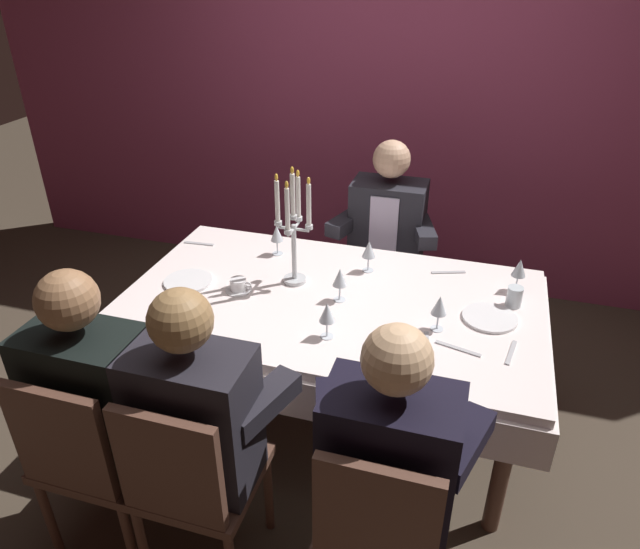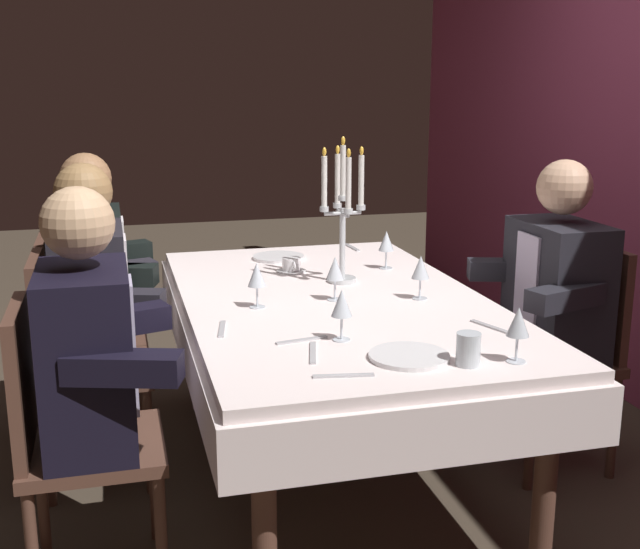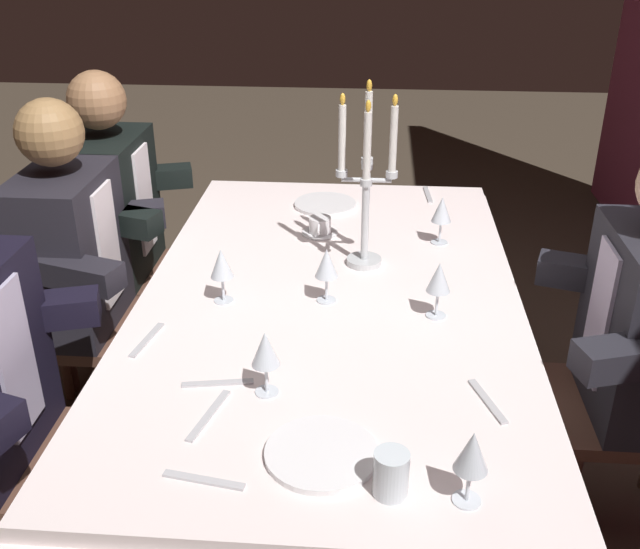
{
  "view_description": "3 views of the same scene",
  "coord_description": "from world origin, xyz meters",
  "views": [
    {
      "loc": [
        0.6,
        -2.18,
        2.14
      ],
      "look_at": [
        -0.05,
        -0.01,
        0.86
      ],
      "focal_mm": 32.35,
      "sensor_mm": 36.0,
      "label": 1
    },
    {
      "loc": [
        2.77,
        -0.78,
        1.53
      ],
      "look_at": [
        0.06,
        -0.07,
        0.85
      ],
      "focal_mm": 44.92,
      "sensor_mm": 36.0,
      "label": 2
    },
    {
      "loc": [
        1.9,
        0.12,
        1.76
      ],
      "look_at": [
        0.02,
        -0.03,
        0.81
      ],
      "focal_mm": 41.45,
      "sensor_mm": 36.0,
      "label": 3
    }
  ],
  "objects": [
    {
      "name": "dinner_plate_1",
      "position": [
        0.71,
        0.03,
        0.75
      ],
      "size": [
        0.24,
        0.24,
        0.01
      ],
      "primitive_type": "cylinder",
      "color": "white",
      "rests_on": "dining_table"
    },
    {
      "name": "coffee_cup_0",
      "position": [
        -0.44,
        -0.06,
        0.77
      ],
      "size": [
        0.13,
        0.12,
        0.06
      ],
      "color": "white",
      "rests_on": "dining_table"
    },
    {
      "name": "seated_diner_3",
      "position": [
        0.44,
        -0.89,
        0.74
      ],
      "size": [
        0.63,
        0.48,
        1.24
      ],
      "color": "brown",
      "rests_on": "ground_plane"
    },
    {
      "name": "wine_glass_2",
      "position": [
        0.11,
        0.3,
        0.85
      ],
      "size": [
        0.07,
        0.07,
        0.16
      ],
      "color": "silver",
      "rests_on": "dining_table"
    },
    {
      "name": "fork_5",
      "position": [
        0.8,
        -0.2,
        0.74
      ],
      "size": [
        0.05,
        0.17,
        0.01
      ],
      "primitive_type": "cube",
      "rotation": [
        0.0,
        0.0,
        1.4
      ],
      "color": "#B7B7BC",
      "rests_on": "dining_table"
    },
    {
      "name": "water_tumbler_0",
      "position": [
        0.8,
        0.17,
        0.79
      ],
      "size": [
        0.07,
        0.07,
        0.1
      ],
      "primitive_type": "cylinder",
      "color": "silver",
      "rests_on": "dining_table"
    },
    {
      "name": "fork_2",
      "position": [
        0.29,
        -0.46,
        0.74
      ],
      "size": [
        0.17,
        0.05,
        0.01
      ],
      "primitive_type": "cube",
      "rotation": [
        0.0,
        0.0,
        -0.18
      ],
      "color": "#B7B7BC",
      "rests_on": "dining_table"
    },
    {
      "name": "dining_table",
      "position": [
        0.0,
        0.0,
        0.62
      ],
      "size": [
        1.94,
        1.14,
        0.74
      ],
      "color": "white",
      "rests_on": "ground_plane"
    },
    {
      "name": "fork_1",
      "position": [
        0.49,
        0.4,
        0.74
      ],
      "size": [
        0.17,
        0.07,
        0.01
      ],
      "primitive_type": "cube",
      "rotation": [
        0.0,
        0.0,
        0.34
      ],
      "color": "#B7B7BC",
      "rests_on": "dining_table"
    },
    {
      "name": "knife_4",
      "position": [
        0.6,
        -0.23,
        0.74
      ],
      "size": [
        0.19,
        0.06,
        0.01
      ],
      "primitive_type": "cube",
      "rotation": [
        0.0,
        0.0,
        -0.25
      ],
      "color": "#B7B7BC",
      "rests_on": "dining_table"
    },
    {
      "name": "ground_plane",
      "position": [
        0.0,
        0.0,
        0.0
      ],
      "size": [
        12.0,
        12.0,
        0.0
      ],
      "primitive_type": "plane",
      "color": "#42362A"
    },
    {
      "name": "dinner_plate_0",
      "position": [
        -0.7,
        -0.06,
        0.75
      ],
      "size": [
        0.23,
        0.23,
        0.01
      ],
      "primitive_type": "cylinder",
      "color": "white",
      "rests_on": "dining_table"
    },
    {
      "name": "wine_glass_3",
      "position": [
        0.04,
        -0.01,
        0.86
      ],
      "size": [
        0.07,
        0.07,
        0.16
      ],
      "color": "silver",
      "rests_on": "dining_table"
    },
    {
      "name": "seated_diner_0",
      "position": [
        -0.66,
        -0.89,
        0.74
      ],
      "size": [
        0.63,
        0.48,
        1.24
      ],
      "color": "brown",
      "rests_on": "ground_plane"
    },
    {
      "name": "wine_glass_5",
      "position": [
        0.07,
        -0.3,
        0.86
      ],
      "size": [
        0.07,
        0.07,
        0.16
      ],
      "color": "silver",
      "rests_on": "dining_table"
    },
    {
      "name": "fork_3",
      "position": [
        -0.85,
        0.33,
        0.74
      ],
      "size": [
        0.17,
        0.03,
        0.01
      ],
      "primitive_type": "cube",
      "rotation": [
        0.0,
        0.0,
        0.07
      ],
      "color": "#B7B7BC",
      "rests_on": "dining_table"
    },
    {
      "name": "candelabra",
      "position": [
        -0.21,
        0.09,
        1.01
      ],
      "size": [
        0.19,
        0.19,
        0.58
      ],
      "color": "silver",
      "rests_on": "dining_table"
    },
    {
      "name": "seated_diner_1",
      "position": [
        -0.24,
        -0.89,
        0.74
      ],
      "size": [
        0.63,
        0.48,
        1.24
      ],
      "color": "brown",
      "rests_on": "ground_plane"
    },
    {
      "name": "seated_diner_2",
      "position": [
        0.09,
        0.89,
        0.74
      ],
      "size": [
        0.63,
        0.48,
        1.24
      ],
      "color": "brown",
      "rests_on": "ground_plane"
    },
    {
      "name": "wine_glass_1",
      "position": [
        0.5,
        -0.11,
        0.85
      ],
      "size": [
        0.07,
        0.07,
        0.16
      ],
      "color": "silver",
      "rests_on": "dining_table"
    },
    {
      "name": "fork_0",
      "position": [
        0.47,
        -0.24,
        0.74
      ],
      "size": [
        0.05,
        0.17,
        0.01
      ],
      "primitive_type": "cube",
      "rotation": [
        0.0,
        0.0,
        1.74
      ],
      "color": "#B7B7BC",
      "rests_on": "dining_table"
    },
    {
      "name": "wine_glass_4",
      "position": [
        0.81,
        0.32,
        0.85
      ],
      "size": [
        0.07,
        0.07,
        0.16
      ],
      "color": "silver",
      "rests_on": "dining_table"
    },
    {
      "name": "wine_glass_0",
      "position": [
        -0.39,
        0.34,
        0.85
      ],
      "size": [
        0.07,
        0.07,
        0.16
      ],
      "color": "silver",
      "rests_on": "dining_table"
    }
  ]
}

